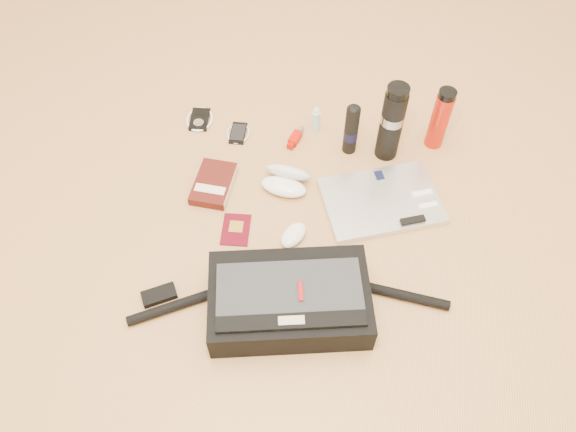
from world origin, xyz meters
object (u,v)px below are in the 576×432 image
Objects in this scene: laptop at (382,201)px; thermos_red at (440,119)px; book at (214,184)px; thermos_black at (392,122)px; messenger_bag at (289,300)px.

thermos_red is (0.16, 0.30, 0.11)m from laptop.
book is 0.62m from thermos_black.
messenger_bag is at bearing -49.50° from book.
laptop is at bearing -88.87° from thermos_black.
laptop is at bearing -117.63° from thermos_red.
messenger_bag is 0.49m from laptop.
laptop is 0.36m from thermos_red.
laptop is 1.47× the size of thermos_black.
book is 0.62× the size of thermos_black.
laptop is 1.83× the size of thermos_red.
thermos_red is (0.39, 0.73, 0.06)m from messenger_bag.
thermos_black reaches higher than thermos_red.
laptop is (0.23, 0.43, -0.05)m from messenger_bag.
thermos_black reaches higher than book.
book is (-0.55, -0.03, 0.00)m from laptop.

